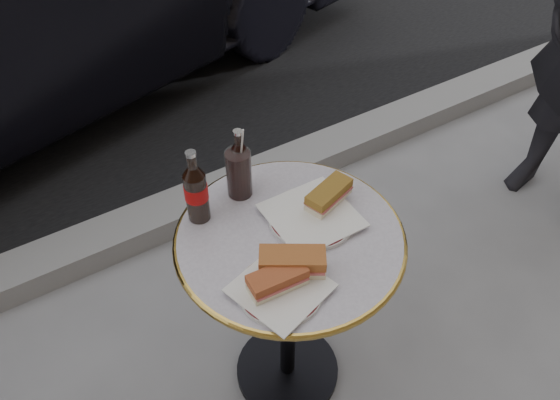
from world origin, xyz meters
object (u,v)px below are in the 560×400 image
plate_right (312,217)px  plate_left (280,290)px  bistro_table (288,313)px  cola_bottle_right (240,161)px  cola_glass (239,173)px  cola_bottle_left (195,186)px

plate_right → plate_left: bearing=-141.2°
bistro_table → cola_bottle_right: bearing=95.4°
bistro_table → plate_right: (0.08, 0.02, 0.37)m
bistro_table → cola_glass: bearing=99.2°
cola_bottle_left → cola_bottle_right: (0.15, 0.04, -0.01)m
plate_right → cola_glass: (-0.12, 0.19, 0.07)m
cola_bottle_left → cola_bottle_right: cola_bottle_left is taller
cola_bottle_left → plate_left: bearing=-80.2°
cola_bottle_right → cola_bottle_left: bearing=-164.7°
bistro_table → cola_bottle_left: bearing=133.2°
bistro_table → plate_left: plate_left is taller
cola_bottle_left → plate_right: bearing=-33.3°
plate_left → plate_right: size_ratio=0.88×
bistro_table → plate_left: bearing=-129.6°
cola_bottle_left → bistro_table: bearing=-46.8°
plate_right → cola_bottle_right: bearing=116.2°
bistro_table → cola_glass: cola_glass is taller
cola_bottle_left → cola_bottle_right: size_ratio=1.11×
bistro_table → cola_bottle_right: (-0.02, 0.23, 0.47)m
cola_bottle_left → cola_glass: 0.15m
plate_left → plate_right: plate_right is taller
plate_right → bistro_table: bearing=-167.4°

